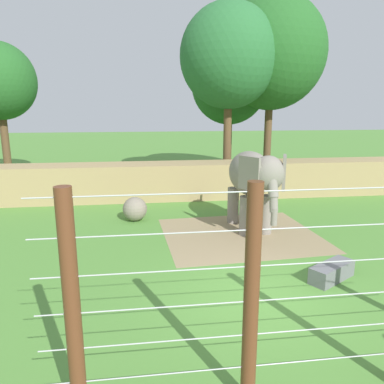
# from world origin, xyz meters

# --- Properties ---
(ground_plane) EXTENTS (120.00, 120.00, 0.00)m
(ground_plane) POSITION_xyz_m (0.00, 0.00, 0.00)
(ground_plane) COLOR #518938
(dirt_patch) EXTENTS (5.61, 4.98, 0.01)m
(dirt_patch) POSITION_xyz_m (0.74, 4.27, 0.00)
(dirt_patch) COLOR #937F5B
(dirt_patch) RESTS_ON ground
(embankment_wall) EXTENTS (36.00, 1.80, 1.74)m
(embankment_wall) POSITION_xyz_m (0.00, 10.01, 0.87)
(embankment_wall) COLOR tan
(embankment_wall) RESTS_ON ground
(elephant) EXTENTS (1.69, 3.94, 2.92)m
(elephant) POSITION_xyz_m (1.25, 4.71, 1.93)
(elephant) COLOR gray
(elephant) RESTS_ON ground
(enrichment_ball) EXTENTS (0.96, 0.96, 0.96)m
(enrichment_ball) POSITION_xyz_m (-2.99, 6.44, 0.48)
(enrichment_ball) COLOR gray
(enrichment_ball) RESTS_ON ground
(cable_fence) EXTENTS (8.20, 0.23, 3.46)m
(cable_fence) POSITION_xyz_m (0.07, -3.13, 1.74)
(cable_fence) COLOR brown
(cable_fence) RESTS_ON ground
(feed_trough) EXTENTS (1.46, 1.15, 0.44)m
(feed_trough) POSITION_xyz_m (2.20, 0.57, 0.22)
(feed_trough) COLOR slate
(feed_trough) RESTS_ON ground
(tree_far_left) EXTENTS (4.75, 4.75, 8.29)m
(tree_far_left) POSITION_xyz_m (2.87, 15.61, 5.78)
(tree_far_left) COLOR brown
(tree_far_left) RESTS_ON ground
(tree_left_of_centre) EXTENTS (6.14, 6.14, 10.66)m
(tree_left_of_centre) POSITION_xyz_m (4.85, 13.76, 7.42)
(tree_left_of_centre) COLOR brown
(tree_left_of_centre) RESTS_ON ground
(tree_behind_wall) EXTENTS (5.30, 5.30, 9.85)m
(tree_behind_wall) POSITION_xyz_m (2.12, 12.69, 7.04)
(tree_behind_wall) COLOR brown
(tree_behind_wall) RESTS_ON ground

